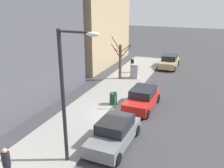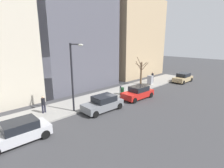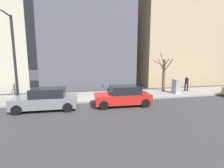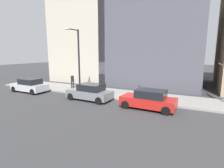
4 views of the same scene
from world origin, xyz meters
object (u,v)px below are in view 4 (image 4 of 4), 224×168
at_px(parked_car_red, 149,100).
at_px(streetlamp, 77,56).
at_px(parked_car_silver, 30,85).
at_px(pedestrian_midblock, 72,80).
at_px(office_tower_right, 92,19).
at_px(parked_car_grey, 90,92).
at_px(trash_bin, 149,95).
at_px(parking_meter, 139,91).

relative_size(parked_car_red, streetlamp, 0.66).
bearing_deg(parked_car_red, streetlamp, 81.31).
xyz_separation_m(parked_car_silver, pedestrian_midblock, (3.39, -3.27, 0.35)).
bearing_deg(office_tower_right, parked_car_grey, -148.83).
height_order(parked_car_red, office_tower_right, office_tower_right).
bearing_deg(office_tower_right, streetlamp, -155.67).
bearing_deg(pedestrian_midblock, parked_car_silver, 36.40).
relative_size(parked_car_silver, pedestrian_midblock, 2.55).
bearing_deg(office_tower_right, trash_bin, -128.58).
bearing_deg(parked_car_silver, parked_car_grey, -87.78).
bearing_deg(parked_car_grey, parking_meter, -68.05).
height_order(streetlamp, pedestrian_midblock, streetlamp).
bearing_deg(pedestrian_midblock, streetlamp, 130.95).
bearing_deg(trash_bin, parked_car_silver, 99.38).
height_order(parked_car_grey, parking_meter, parked_car_grey).
bearing_deg(pedestrian_midblock, office_tower_right, -84.08).
bearing_deg(parked_car_red, trash_bin, 16.80).
height_order(trash_bin, office_tower_right, office_tower_right).
height_order(streetlamp, office_tower_right, office_tower_right).
distance_m(streetlamp, trash_bin, 8.13).
bearing_deg(parking_meter, parked_car_red, -142.06).
distance_m(parked_car_red, streetlamp, 8.70).
xyz_separation_m(parked_car_grey, pedestrian_midblock, (3.24, 4.66, 0.35)).
height_order(parked_car_grey, trash_bin, parked_car_grey).
bearing_deg(parking_meter, parked_car_silver, 97.88).
distance_m(parked_car_red, pedestrian_midblock, 10.74).
xyz_separation_m(parked_car_red, streetlamp, (1.51, 7.91, 3.28)).
xyz_separation_m(parking_meter, pedestrian_midblock, (1.71, 8.88, 0.11)).
distance_m(streetlamp, pedestrian_midblock, 4.16).
bearing_deg(streetlamp, office_tower_right, 24.33).
distance_m(parked_car_grey, pedestrian_midblock, 5.68).
distance_m(parked_car_grey, parked_car_silver, 7.92).
bearing_deg(pedestrian_midblock, parked_car_red, 151.98).
xyz_separation_m(parked_car_red, trash_bin, (2.13, 0.56, -0.14)).
bearing_deg(parked_car_silver, trash_bin, -79.45).
distance_m(streetlamp, office_tower_right, 12.47).
relative_size(parked_car_silver, office_tower_right, 0.22).
relative_size(streetlamp, trash_bin, 7.22).
xyz_separation_m(parked_car_grey, parked_car_silver, (-0.15, 7.92, 0.00)).
bearing_deg(parked_car_red, pedestrian_midblock, 73.75).
height_order(parked_car_red, parked_car_silver, same).
relative_size(streetlamp, pedestrian_midblock, 3.92).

